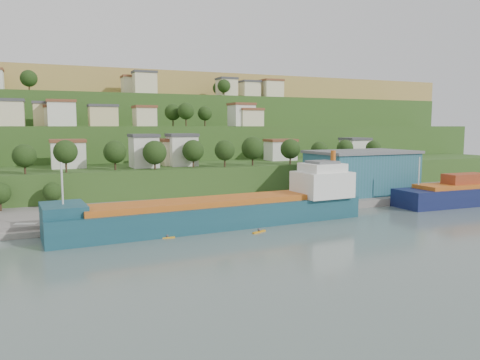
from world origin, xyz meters
TOP-DOWN VIEW (x-y plane):
  - ground at (0.00, 0.00)m, footprint 500.00×500.00m
  - quay at (20.00, 28.00)m, footprint 220.00×26.00m
  - hillside at (-0.02, 168.69)m, footprint 360.00×210.85m
  - cargo_ship_near at (-1.31, 8.73)m, footprint 71.39×15.47m
  - warehouse at (49.70, 27.41)m, footprint 31.64×20.06m
  - dinghy at (-42.03, 17.94)m, footprint 4.67×3.02m
  - kayak_orange at (2.60, -0.17)m, footprint 3.58×2.05m
  - kayak_yellow at (-16.26, 2.40)m, footprint 3.07×1.11m

SIDE VIEW (x-z plane):
  - ground at x=0.00m, z-range 0.00..0.00m
  - quay at x=20.00m, z-range -2.00..2.00m
  - hillside at x=-0.02m, z-range -47.91..48.09m
  - kayak_yellow at x=-16.26m, z-range -0.16..0.60m
  - kayak_orange at x=2.60m, z-range -0.19..0.72m
  - dinghy at x=-42.03m, z-range 1.20..2.07m
  - cargo_ship_near at x=-1.31m, z-range -6.19..12.01m
  - warehouse at x=49.70m, z-range 2.03..14.83m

